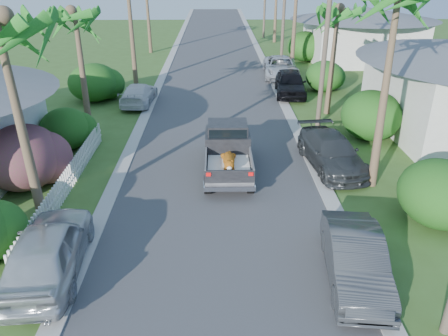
{
  "coord_description": "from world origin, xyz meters",
  "views": [
    {
      "loc": [
        -0.1,
        -9.98,
        8.44
      ],
      "look_at": [
        0.19,
        4.65,
        1.4
      ],
      "focal_mm": 35.0,
      "sensor_mm": 36.0,
      "label": 1
    }
  ],
  "objects_px": {
    "house_right_far": "(362,37)",
    "parked_car_rd": "(281,67)",
    "parked_car_lf": "(139,94)",
    "palm_r_b": "(338,9)",
    "parked_car_ln": "(48,250)",
    "pickup_truck": "(228,148)",
    "parked_car_rm": "(331,152)",
    "parked_car_rf": "(290,83)",
    "utility_pole_b": "(326,41)",
    "utility_pole_c": "(284,10)",
    "palm_l_b": "(74,12)",
    "parked_car_rn": "(355,259)"
  },
  "relations": [
    {
      "from": "pickup_truck",
      "to": "utility_pole_b",
      "type": "height_order",
      "value": "utility_pole_b"
    },
    {
      "from": "parked_car_rn",
      "to": "parked_car_ln",
      "type": "height_order",
      "value": "parked_car_ln"
    },
    {
      "from": "utility_pole_c",
      "to": "parked_car_rf",
      "type": "bearing_deg",
      "value": -94.02
    },
    {
      "from": "house_right_far",
      "to": "utility_pole_c",
      "type": "relative_size",
      "value": 1.0
    },
    {
      "from": "parked_car_rm",
      "to": "parked_car_lf",
      "type": "bearing_deg",
      "value": 128.61
    },
    {
      "from": "parked_car_ln",
      "to": "utility_pole_b",
      "type": "distance_m",
      "value": 16.84
    },
    {
      "from": "parked_car_rn",
      "to": "house_right_far",
      "type": "height_order",
      "value": "house_right_far"
    },
    {
      "from": "parked_car_rd",
      "to": "parked_car_ln",
      "type": "height_order",
      "value": "parked_car_ln"
    },
    {
      "from": "palm_r_b",
      "to": "utility_pole_c",
      "type": "height_order",
      "value": "utility_pole_c"
    },
    {
      "from": "parked_car_rd",
      "to": "palm_r_b",
      "type": "height_order",
      "value": "palm_r_b"
    },
    {
      "from": "parked_car_rm",
      "to": "utility_pole_c",
      "type": "height_order",
      "value": "utility_pole_c"
    },
    {
      "from": "palm_r_b",
      "to": "utility_pole_c",
      "type": "distance_m",
      "value": 13.11
    },
    {
      "from": "parked_car_rf",
      "to": "palm_r_b",
      "type": "distance_m",
      "value": 6.73
    },
    {
      "from": "parked_car_lf",
      "to": "palm_r_b",
      "type": "distance_m",
      "value": 12.94
    },
    {
      "from": "pickup_truck",
      "to": "parked_car_rf",
      "type": "xyz_separation_m",
      "value": [
        4.57,
        11.54,
        -0.18
      ]
    },
    {
      "from": "parked_car_rf",
      "to": "parked_car_ln",
      "type": "relative_size",
      "value": 1.01
    },
    {
      "from": "parked_car_ln",
      "to": "palm_r_b",
      "type": "height_order",
      "value": "palm_r_b"
    },
    {
      "from": "parked_car_lf",
      "to": "utility_pole_b",
      "type": "distance_m",
      "value": 12.06
    },
    {
      "from": "utility_pole_c",
      "to": "utility_pole_b",
      "type": "bearing_deg",
      "value": -90.0
    },
    {
      "from": "parked_car_rn",
      "to": "palm_r_b",
      "type": "xyz_separation_m",
      "value": [
        2.76,
        14.99,
        5.24
      ]
    },
    {
      "from": "parked_car_ln",
      "to": "palm_l_b",
      "type": "xyz_separation_m",
      "value": [
        -1.8,
        11.52,
        5.33
      ]
    },
    {
      "from": "parked_car_lf",
      "to": "house_right_far",
      "type": "relative_size",
      "value": 0.5
    },
    {
      "from": "utility_pole_b",
      "to": "parked_car_lf",
      "type": "bearing_deg",
      "value": 158.48
    },
    {
      "from": "parked_car_rf",
      "to": "palm_r_b",
      "type": "height_order",
      "value": "palm_r_b"
    },
    {
      "from": "parked_car_rd",
      "to": "parked_car_lf",
      "type": "xyz_separation_m",
      "value": [
        -10.0,
        -6.89,
        -0.11
      ]
    },
    {
      "from": "parked_car_rn",
      "to": "utility_pole_c",
      "type": "height_order",
      "value": "utility_pole_c"
    },
    {
      "from": "palm_l_b",
      "to": "utility_pole_c",
      "type": "height_order",
      "value": "utility_pole_c"
    },
    {
      "from": "parked_car_rm",
      "to": "house_right_far",
      "type": "distance_m",
      "value": 23.84
    },
    {
      "from": "parked_car_rf",
      "to": "utility_pole_c",
      "type": "height_order",
      "value": "utility_pole_c"
    },
    {
      "from": "parked_car_ln",
      "to": "parked_car_rf",
      "type": "bearing_deg",
      "value": -122.87
    },
    {
      "from": "house_right_far",
      "to": "utility_pole_c",
      "type": "height_order",
      "value": "utility_pole_c"
    },
    {
      "from": "parked_car_rm",
      "to": "parked_car_rd",
      "type": "relative_size",
      "value": 0.9
    },
    {
      "from": "parked_car_ln",
      "to": "palm_l_b",
      "type": "height_order",
      "value": "palm_l_b"
    },
    {
      "from": "house_right_far",
      "to": "utility_pole_b",
      "type": "distance_m",
      "value": 18.71
    },
    {
      "from": "palm_r_b",
      "to": "utility_pole_b",
      "type": "bearing_deg",
      "value": -116.57
    },
    {
      "from": "parked_car_rd",
      "to": "utility_pole_b",
      "type": "height_order",
      "value": "utility_pole_b"
    },
    {
      "from": "parked_car_ln",
      "to": "utility_pole_c",
      "type": "height_order",
      "value": "utility_pole_c"
    },
    {
      "from": "house_right_far",
      "to": "parked_car_lf",
      "type": "bearing_deg",
      "value": -144.54
    },
    {
      "from": "parked_car_lf",
      "to": "utility_pole_c",
      "type": "relative_size",
      "value": 0.5
    },
    {
      "from": "palm_l_b",
      "to": "palm_r_b",
      "type": "bearing_deg",
      "value": 12.62
    },
    {
      "from": "parked_car_rf",
      "to": "house_right_far",
      "type": "relative_size",
      "value": 0.54
    },
    {
      "from": "parked_car_rm",
      "to": "parked_car_rf",
      "type": "bearing_deg",
      "value": 82.57
    },
    {
      "from": "house_right_far",
      "to": "parked_car_rd",
      "type": "bearing_deg",
      "value": -143.44
    },
    {
      "from": "parked_car_ln",
      "to": "pickup_truck",
      "type": "bearing_deg",
      "value": -132.19
    },
    {
      "from": "parked_car_rm",
      "to": "parked_car_rf",
      "type": "relative_size",
      "value": 1.02
    },
    {
      "from": "pickup_truck",
      "to": "house_right_far",
      "type": "height_order",
      "value": "house_right_far"
    },
    {
      "from": "pickup_truck",
      "to": "parked_car_rn",
      "type": "distance_m",
      "value": 8.26
    },
    {
      "from": "parked_car_rd",
      "to": "parked_car_ln",
      "type": "distance_m",
      "value": 25.62
    },
    {
      "from": "utility_pole_b",
      "to": "utility_pole_c",
      "type": "distance_m",
      "value": 15.0
    },
    {
      "from": "parked_car_rf",
      "to": "house_right_far",
      "type": "xyz_separation_m",
      "value": [
        8.03,
        10.95,
        1.3
      ]
    }
  ]
}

